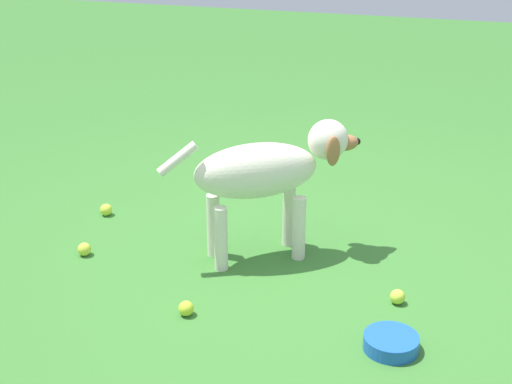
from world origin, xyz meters
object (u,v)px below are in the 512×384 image
at_px(tennis_ball_1, 217,183).
at_px(dog, 268,172).
at_px(water_bowl, 391,343).
at_px(tennis_ball_4, 186,308).
at_px(tennis_ball_0, 398,297).
at_px(tennis_ball_3, 106,210).
at_px(tennis_ball_2, 84,249).

bearing_deg(tennis_ball_1, dog, -143.99).
bearing_deg(dog, water_bowl, -75.30).
height_order(dog, tennis_ball_1, dog).
distance_m(tennis_ball_1, water_bowl, 1.80).
distance_m(tennis_ball_4, water_bowl, 0.87).
distance_m(tennis_ball_0, tennis_ball_4, 0.92).
relative_size(tennis_ball_3, water_bowl, 0.30).
xyz_separation_m(tennis_ball_2, tennis_ball_4, (-0.35, -0.68, 0.00)).
height_order(tennis_ball_0, tennis_ball_3, same).
bearing_deg(tennis_ball_1, tennis_ball_4, -165.59).
distance_m(dog, tennis_ball_3, 1.07).
distance_m(tennis_ball_2, tennis_ball_3, 0.46).
height_order(tennis_ball_3, tennis_ball_4, same).
distance_m(tennis_ball_0, tennis_ball_2, 1.53).
height_order(tennis_ball_0, tennis_ball_1, same).
relative_size(tennis_ball_4, water_bowl, 0.30).
xyz_separation_m(tennis_ball_3, water_bowl, (-0.79, -1.66, -0.00)).
xyz_separation_m(tennis_ball_0, tennis_ball_2, (-0.00, 1.53, 0.00)).
xyz_separation_m(tennis_ball_0, tennis_ball_1, (0.99, 1.19, 0.00)).
bearing_deg(water_bowl, tennis_ball_1, 42.18).
relative_size(tennis_ball_0, tennis_ball_2, 1.00).
bearing_deg(tennis_ball_3, tennis_ball_0, -105.16).
relative_size(tennis_ball_2, tennis_ball_4, 1.00).
bearing_deg(tennis_ball_4, tennis_ball_3, 44.78).
distance_m(tennis_ball_2, water_bowl, 1.58).
bearing_deg(dog, tennis_ball_1, 92.56).
bearing_deg(tennis_ball_2, tennis_ball_3, 14.42).
distance_m(tennis_ball_0, water_bowl, 0.35).
height_order(tennis_ball_2, water_bowl, tennis_ball_2).
bearing_deg(tennis_ball_3, tennis_ball_4, -135.22).
height_order(dog, tennis_ball_3, dog).
bearing_deg(tennis_ball_0, dog, 68.28).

